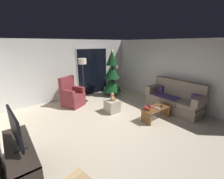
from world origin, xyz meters
TOP-DOWN VIEW (x-y plane):
  - ground_plane at (0.00, 0.00)m, footprint 7.00×7.00m
  - wall_back at (0.00, 3.06)m, footprint 5.72×0.12m
  - wall_right at (2.86, 0.00)m, footprint 0.12×6.00m
  - patio_door_frame at (1.00, 2.99)m, footprint 1.60×0.02m
  - patio_door_glass at (1.00, 2.97)m, footprint 1.50×0.02m
  - couch at (2.32, -0.48)m, footprint 0.80×1.95m
  - coffee_table at (1.24, -0.54)m, footprint 1.10×0.40m
  - remote_black at (1.41, -0.59)m, footprint 0.15×0.12m
  - remote_white at (1.17, -0.61)m, footprint 0.07×0.16m
  - book_stack at (0.91, -0.49)m, footprint 0.26×0.24m
  - cell_phone at (0.93, -0.49)m, footprint 0.14×0.16m
  - christmas_tree at (1.53, 2.20)m, footprint 0.87×0.87m
  - armchair at (-0.45, 2.14)m, footprint 0.91×0.92m
  - floor_lamp at (0.13, 2.25)m, footprint 0.32×0.32m
  - media_shelf at (-2.53, -0.60)m, footprint 0.40×1.40m
  - television at (-2.50, -0.54)m, footprint 0.23×0.84m
  - ottoman at (0.44, 0.74)m, footprint 0.44×0.44m
  - teddy_bear_honey at (0.45, 0.74)m, footprint 0.21×0.22m

SIDE VIEW (x-z plane):
  - ground_plane at x=0.00m, z-range 0.00..0.00m
  - ottoman at x=0.44m, z-range 0.00..0.43m
  - coffee_table at x=1.24m, z-range 0.07..0.48m
  - media_shelf at x=-2.53m, z-range -0.02..0.70m
  - couch at x=2.32m, z-range -0.14..0.94m
  - armchair at x=-0.45m, z-range -0.16..0.97m
  - remote_black at x=1.41m, z-range 0.41..0.43m
  - remote_white at x=1.17m, z-range 0.41..0.43m
  - book_stack at x=0.91m, z-range 0.42..0.50m
  - cell_phone at x=0.93m, z-range 0.50..0.51m
  - teddy_bear_honey at x=0.45m, z-range 0.41..0.70m
  - christmas_tree at x=1.53m, z-range -0.13..2.00m
  - television at x=-2.50m, z-range 0.73..1.34m
  - patio_door_glass at x=1.00m, z-range 0.00..2.10m
  - patio_door_frame at x=1.00m, z-range 0.00..2.20m
  - wall_back at x=0.00m, z-range 0.00..2.50m
  - wall_right at x=2.86m, z-range 0.00..2.50m
  - floor_lamp at x=0.13m, z-range 0.61..2.40m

